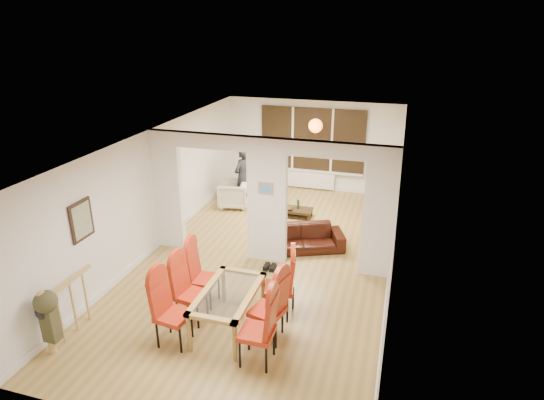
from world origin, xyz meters
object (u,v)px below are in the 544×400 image
at_px(dining_chair_rc, 279,283).
at_px(armchair, 234,194).
at_px(dining_chair_la, 173,311).
at_px(sofa, 301,238).
at_px(dining_chair_rb, 267,307).
at_px(bottle, 298,204).
at_px(person, 243,177).
at_px(dining_table, 229,310).
at_px(dining_chair_ra, 257,327).
at_px(television, 376,205).
at_px(dining_chair_lb, 191,291).
at_px(bowl, 289,209).
at_px(coffee_table, 294,212).
at_px(dining_chair_lc, 204,275).

distance_m(dining_chair_rc, armchair, 4.95).
distance_m(dining_chair_la, sofa, 3.77).
relative_size(dining_chair_rb, bottle, 4.54).
bearing_deg(person, bottle, 94.54).
bearing_deg(dining_chair_rc, dining_table, -150.70).
relative_size(dining_chair_ra, television, 1.10).
xyz_separation_m(dining_chair_lb, dining_chair_ra, (1.34, -0.64, 0.03)).
bearing_deg(dining_chair_rc, bowl, 88.71).
bearing_deg(bowl, dining_chair_rb, -79.79).
bearing_deg(bowl, dining_chair_lb, -96.13).
distance_m(dining_table, television, 5.60).
bearing_deg(coffee_table, dining_chair_lb, -97.36).
relative_size(person, coffee_table, 1.75).
height_order(dining_table, person, person).
bearing_deg(bowl, dining_chair_la, -95.49).
height_order(dining_chair_la, person, person).
relative_size(dining_chair_ra, bottle, 4.62).
bearing_deg(armchair, bottle, 73.16).
relative_size(dining_chair_lb, television, 1.03).
height_order(dining_table, armchair, armchair).
distance_m(dining_chair_lc, coffee_table, 4.24).
xyz_separation_m(dining_chair_lb, armchair, (-1.12, 4.86, -0.21)).
distance_m(coffee_table, bowl, 0.21).
distance_m(dining_chair_lb, dining_chair_rc, 1.45).
xyz_separation_m(armchair, bottle, (1.81, -0.17, -0.01)).
xyz_separation_m(dining_table, television, (1.92, 5.26, -0.03)).
bearing_deg(coffee_table, person, 165.52).
height_order(person, bottle, person).
height_order(dining_chair_la, dining_chair_rc, dining_chair_rc).
distance_m(coffee_table, bottle, 0.25).
relative_size(dining_chair_la, dining_chair_lc, 1.03).
distance_m(dining_chair_lc, person, 4.66).
height_order(dining_chair_rc, armchair, dining_chair_rc).
height_order(dining_chair_la, television, dining_chair_la).
bearing_deg(dining_table, dining_chair_rb, -5.11).
distance_m(dining_chair_ra, sofa, 3.62).
xyz_separation_m(dining_chair_la, television, (2.59, 5.82, -0.27)).
bearing_deg(person, coffee_table, 92.91).
distance_m(dining_chair_lc, armchair, 4.51).
height_order(dining_chair_rb, dining_chair_rc, dining_chair_rc).
distance_m(dining_chair_lc, bottle, 4.26).
distance_m(dining_chair_rb, bottle, 4.84).
relative_size(dining_chair_lc, dining_chair_rb, 0.97).
distance_m(dining_chair_la, dining_chair_rc, 1.78).
bearing_deg(sofa, dining_chair_la, -130.97).
bearing_deg(dining_chair_lc, coffee_table, 79.68).
distance_m(armchair, bottle, 1.82).
bearing_deg(dining_chair_lc, sofa, 62.43).
distance_m(dining_chair_lb, dining_chair_ra, 1.49).
height_order(dining_chair_rb, bowl, dining_chair_rb).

